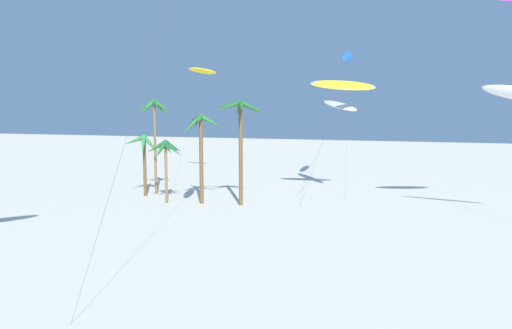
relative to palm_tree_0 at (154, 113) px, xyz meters
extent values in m
cylinder|color=olive|center=(-0.02, 0.03, -3.91)|extent=(0.28, 0.28, 10.43)
cone|color=#287533|center=(0.99, 0.05, 0.66)|extent=(2.33, 0.60, 1.77)
cone|color=#287533|center=(0.42, 0.77, 0.47)|extent=(1.55, 2.10, 2.08)
cone|color=#287533|center=(-0.72, 0.96, 1.01)|extent=(1.94, 2.30, 1.15)
cone|color=#287533|center=(-1.02, -0.13, 0.67)|extent=(2.39, 0.92, 1.75)
cone|color=#287533|center=(-0.38, -0.85, 0.58)|extent=(1.37, 2.30, 1.90)
cone|color=#287533|center=(0.73, -0.84, 0.97)|extent=(2.02, 2.24, 1.23)
cylinder|color=brown|center=(-0.56, -1.38, -5.87)|extent=(0.36, 0.36, 6.50)
cone|color=#33843D|center=(0.33, -1.43, -3.48)|extent=(2.18, 0.67, 2.12)
cone|color=#33843D|center=(-0.18, -0.58, -3.48)|extent=(1.43, 2.19, 2.11)
cone|color=#33843D|center=(-1.06, -0.30, -2.91)|extent=(1.57, 2.52, 1.13)
cone|color=#33843D|center=(-1.71, -1.28, -3.02)|extent=(2.55, 0.78, 1.34)
cone|color=#33843D|center=(-1.16, -2.40, -2.96)|extent=(1.77, 2.45, 1.21)
cone|color=#33843D|center=(-0.15, -2.24, -3.40)|extent=(1.47, 2.28, 2.00)
cylinder|color=olive|center=(3.63, -4.29, -6.03)|extent=(0.28, 0.28, 6.19)
cone|color=#23662D|center=(4.51, -4.39, -3.54)|extent=(2.15, 0.79, 1.68)
cone|color=#23662D|center=(4.08, -3.46, -3.46)|extent=(1.53, 2.17, 1.54)
cone|color=#23662D|center=(3.41, -3.25, -3.13)|extent=(1.00, 2.30, 0.94)
cone|color=#23662D|center=(2.71, -3.82, -3.28)|extent=(2.24, 1.52, 1.22)
cone|color=#23662D|center=(2.74, -4.65, -3.44)|extent=(2.22, 1.34, 1.52)
cone|color=#23662D|center=(3.46, -5.06, -3.67)|extent=(0.95, 2.03, 1.89)
cone|color=#23662D|center=(4.29, -5.00, -3.42)|extent=(1.90, 1.98, 1.47)
cylinder|color=brown|center=(11.27, -3.08, -4.04)|extent=(0.38, 0.38, 10.17)
cone|color=#23662D|center=(12.53, -3.07, 0.54)|extent=(2.74, 0.59, 1.53)
cone|color=#23662D|center=(12.08, -2.14, 0.50)|extent=(2.20, 2.42, 1.60)
cone|color=#23662D|center=(10.69, -2.01, 0.44)|extent=(1.76, 2.64, 1.70)
cone|color=#23662D|center=(9.94, -3.28, 0.80)|extent=(2.83, 0.97, 1.04)
cone|color=#23662D|center=(10.48, -4.14, 0.70)|extent=(2.11, 2.56, 1.24)
cone|color=#23662D|center=(11.78, -4.28, 0.65)|extent=(1.61, 2.76, 1.33)
cylinder|color=brown|center=(7.17, -3.45, -4.70)|extent=(0.40, 0.40, 8.84)
cone|color=#287533|center=(8.36, -3.46, -0.87)|extent=(2.65, 0.58, 1.69)
cone|color=#287533|center=(7.64, -2.29, -0.75)|extent=(1.54, 2.71, 1.47)
cone|color=#287533|center=(6.20, -2.57, -0.54)|extent=(2.40, 2.25, 1.06)
cone|color=#287533|center=(6.40, -4.07, -1.18)|extent=(2.17, 1.91, 2.22)
cone|color=#287533|center=(7.41, -4.67, -0.75)|extent=(1.07, 2.75, 1.47)
cylinder|color=#4C4C51|center=(14.32, -26.37, 1.63)|extent=(2.06, 9.72, 21.50)
ellipsoid|color=yellow|center=(20.20, 3.78, 2.90)|extent=(6.86, 2.51, 1.68)
ellipsoid|color=blue|center=(20.20, 3.78, 2.93)|extent=(6.90, 1.82, 0.94)
cylinder|color=#4C4C51|center=(18.65, 0.69, -3.16)|extent=(3.12, 6.20, 11.94)
ellipsoid|color=white|center=(19.31, 7.55, 0.82)|extent=(5.74, 7.91, 1.86)
ellipsoid|color=yellow|center=(19.31, 7.55, 0.85)|extent=(5.09, 7.61, 1.53)
cylinder|color=#4C4C51|center=(17.44, 5.16, -4.19)|extent=(3.77, 4.79, 9.87)
ellipsoid|color=blue|center=(19.57, 11.72, 6.65)|extent=(1.12, 7.15, 2.49)
ellipsoid|color=green|center=(19.57, 11.72, 6.69)|extent=(0.56, 7.16, 1.88)
cylinder|color=#4C4C51|center=(20.22, 7.16, -1.29)|extent=(1.32, 9.13, 15.68)
ellipsoid|color=yellow|center=(-0.94, 15.09, 5.69)|extent=(4.44, 1.71, 1.64)
ellipsoid|color=orange|center=(-0.94, 15.09, 5.73)|extent=(4.50, 0.90, 1.14)
cylinder|color=#4C4C51|center=(-0.74, 10.17, -1.77)|extent=(0.42, 9.85, 14.72)
camera|label=1|loc=(27.71, -48.72, 0.48)|focal=34.65mm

